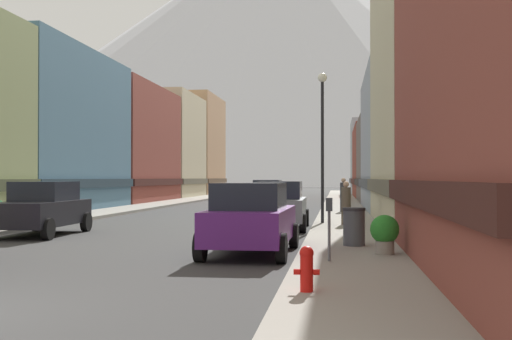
# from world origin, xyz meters

# --- Properties ---
(sidewalk_left) EXTENTS (2.50, 100.00, 0.15)m
(sidewalk_left) POSITION_xyz_m (-6.25, 35.00, 0.07)
(sidewalk_left) COLOR gray
(sidewalk_left) RESTS_ON ground
(sidewalk_right) EXTENTS (2.50, 100.00, 0.15)m
(sidewalk_right) POSITION_xyz_m (6.25, 35.00, 0.07)
(sidewalk_right) COLOR gray
(sidewalk_right) RESTS_ON ground
(storefront_left_2) EXTENTS (9.47, 13.33, 9.07)m
(storefront_left_2) POSITION_xyz_m (-12.08, 26.73, 4.38)
(storefront_left_2) COLOR slate
(storefront_left_2) RESTS_ON ground
(storefront_left_3) EXTENTS (9.19, 13.48, 8.94)m
(storefront_left_3) POSITION_xyz_m (-11.94, 40.51, 4.31)
(storefront_left_3) COLOR brown
(storefront_left_3) RESTS_ON ground
(storefront_left_4) EXTENTS (8.23, 10.69, 9.88)m
(storefront_left_4) POSITION_xyz_m (-11.47, 52.99, 4.77)
(storefront_left_4) COLOR beige
(storefront_left_4) RESTS_ON ground
(storefront_left_5) EXTENTS (8.99, 11.23, 11.15)m
(storefront_left_5) POSITION_xyz_m (-11.84, 64.49, 5.40)
(storefront_left_5) COLOR tan
(storefront_left_5) RESTS_ON ground
(storefront_right_1) EXTENTS (9.98, 13.14, 11.74)m
(storefront_right_1) POSITION_xyz_m (12.34, 16.97, 5.69)
(storefront_right_1) COLOR beige
(storefront_right_1) RESTS_ON ground
(storefront_right_2) EXTENTS (7.20, 12.97, 7.87)m
(storefront_right_2) POSITION_xyz_m (10.95, 30.09, 3.79)
(storefront_right_2) COLOR #99A5B2
(storefront_right_2) RESTS_ON ground
(storefront_right_3) EXTENTS (9.21, 10.02, 6.36)m
(storefront_right_3) POSITION_xyz_m (11.95, 41.88, 3.06)
(storefront_right_3) COLOR #66605B
(storefront_right_3) RESTS_ON ground
(storefront_right_4) EXTENTS (9.44, 13.74, 6.70)m
(storefront_right_4) POSITION_xyz_m (12.07, 54.29, 3.22)
(storefront_right_4) COLOR brown
(storefront_right_4) RESTS_ON ground
(storefront_right_5) EXTENTS (6.56, 9.79, 8.29)m
(storefront_right_5) POSITION_xyz_m (10.63, 66.09, 3.99)
(storefront_right_5) COLOR #99A5B2
(storefront_right_5) RESTS_ON ground
(car_left_1) EXTENTS (2.17, 4.45, 1.78)m
(car_left_1) POSITION_xyz_m (-3.80, 12.56, 0.90)
(car_left_1) COLOR black
(car_left_1) RESTS_ON ground
(car_right_0) EXTENTS (2.13, 4.43, 1.78)m
(car_right_0) POSITION_xyz_m (3.80, 7.93, 0.90)
(car_right_0) COLOR #591E72
(car_right_0) RESTS_ON ground
(car_right_1) EXTENTS (2.12, 4.43, 1.78)m
(car_right_1) POSITION_xyz_m (3.80, 16.06, 0.90)
(car_right_1) COLOR slate
(car_right_1) RESTS_ON ground
(car_driving_0) EXTENTS (2.06, 4.40, 1.78)m
(car_driving_0) POSITION_xyz_m (1.60, 32.81, 0.90)
(car_driving_0) COLOR #591E72
(car_driving_0) RESTS_ON ground
(fire_hydrant_near) EXTENTS (0.40, 0.22, 0.70)m
(fire_hydrant_near) POSITION_xyz_m (5.45, 1.95, 0.53)
(fire_hydrant_near) COLOR red
(fire_hydrant_near) RESTS_ON sidewalk_right
(parking_meter_near) EXTENTS (0.14, 0.10, 1.33)m
(parking_meter_near) POSITION_xyz_m (5.75, 5.73, 1.01)
(parking_meter_near) COLOR #595960
(parking_meter_near) RESTS_ON sidewalk_right
(trash_bin_right) EXTENTS (0.59, 0.59, 0.98)m
(trash_bin_right) POSITION_xyz_m (6.35, 8.97, 0.64)
(trash_bin_right) COLOR #4C5156
(trash_bin_right) RESTS_ON sidewalk_right
(potted_plant_0) EXTENTS (0.66, 0.66, 0.90)m
(potted_plant_0) POSITION_xyz_m (7.00, 7.15, 0.65)
(potted_plant_0) COLOR gray
(potted_plant_0) RESTS_ON sidewalk_right
(pedestrian_0) EXTENTS (0.36, 0.36, 1.63)m
(pedestrian_0) POSITION_xyz_m (6.25, 16.65, 0.90)
(pedestrian_0) COLOR brown
(pedestrian_0) RESTS_ON sidewalk_right
(pedestrian_1) EXTENTS (0.36, 0.36, 1.75)m
(pedestrian_1) POSITION_xyz_m (6.25, 26.21, 0.96)
(pedestrian_1) COLOR #333338
(pedestrian_1) RESTS_ON sidewalk_right
(streetlamp_right) EXTENTS (0.36, 0.36, 5.86)m
(streetlamp_right) POSITION_xyz_m (5.35, 17.53, 3.99)
(streetlamp_right) COLOR black
(streetlamp_right) RESTS_ON sidewalk_right
(mountain_backdrop) EXTENTS (271.73, 271.73, 105.52)m
(mountain_backdrop) POSITION_xyz_m (-18.56, 260.00, 52.76)
(mountain_backdrop) COLOR silver
(mountain_backdrop) RESTS_ON ground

